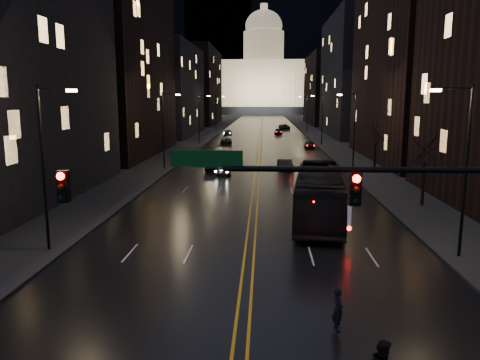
# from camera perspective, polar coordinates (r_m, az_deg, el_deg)

# --- Properties ---
(ground) EXTENTS (900.00, 900.00, 0.00)m
(ground) POSITION_cam_1_polar(r_m,az_deg,el_deg) (16.31, -0.06, -20.69)
(ground) COLOR black
(ground) RESTS_ON ground
(road) EXTENTS (20.00, 320.00, 0.02)m
(road) POSITION_cam_1_polar(r_m,az_deg,el_deg) (144.26, 2.68, 6.62)
(road) COLOR black
(road) RESTS_ON ground
(sidewalk_left) EXTENTS (8.00, 320.00, 0.16)m
(sidewalk_left) POSITION_cam_1_polar(r_m,az_deg,el_deg) (145.00, -2.90, 6.67)
(sidewalk_left) COLOR black
(sidewalk_left) RESTS_ON ground
(sidewalk_right) EXTENTS (8.00, 320.00, 0.16)m
(sidewalk_right) POSITION_cam_1_polar(r_m,az_deg,el_deg) (144.86, 8.26, 6.57)
(sidewalk_right) COLOR black
(sidewalk_right) RESTS_ON ground
(center_line) EXTENTS (0.62, 320.00, 0.01)m
(center_line) POSITION_cam_1_polar(r_m,az_deg,el_deg) (144.26, 2.68, 6.63)
(center_line) COLOR orange
(center_line) RESTS_ON road
(building_left_mid) EXTENTS (12.00, 30.00, 28.00)m
(building_left_mid) POSITION_cam_1_polar(r_m,az_deg,el_deg) (71.63, -15.19, 14.15)
(building_left_mid) COLOR black
(building_left_mid) RESTS_ON ground
(building_left_far) EXTENTS (12.00, 34.00, 20.00)m
(building_left_far) POSITION_cam_1_polar(r_m,az_deg,el_deg) (108.24, -8.78, 10.71)
(building_left_far) COLOR black
(building_left_far) RESTS_ON ground
(building_left_dist) EXTENTS (12.00, 40.00, 24.00)m
(building_left_dist) POSITION_cam_1_polar(r_m,az_deg,el_deg) (155.59, -5.17, 11.25)
(building_left_dist) COLOR black
(building_left_dist) RESTS_ON ground
(building_right_tall) EXTENTS (12.00, 30.00, 38.00)m
(building_right_tall) POSITION_cam_1_polar(r_m,az_deg,el_deg) (67.99, 21.39, 18.33)
(building_right_tall) COLOR black
(building_right_tall) RESTS_ON ground
(building_right_mid) EXTENTS (12.00, 34.00, 26.00)m
(building_right_mid) POSITION_cam_1_polar(r_m,az_deg,el_deg) (108.04, 14.09, 12.13)
(building_right_mid) COLOR black
(building_right_mid) RESTS_ON ground
(building_right_dist) EXTENTS (12.00, 40.00, 22.00)m
(building_right_dist) POSITION_cam_1_polar(r_m,az_deg,el_deg) (155.37, 10.64, 10.76)
(building_right_dist) COLOR black
(building_right_dist) RESTS_ON ground
(mountain_ridge) EXTENTS (520.00, 60.00, 130.00)m
(mountain_ridge) POSITION_cam_1_polar(r_m,az_deg,el_deg) (400.01, 9.01, 17.96)
(mountain_ridge) COLOR black
(mountain_ridge) RESTS_ON ground
(capitol) EXTENTS (90.00, 50.00, 58.50)m
(capitol) POSITION_cam_1_polar(r_m,az_deg,el_deg) (264.17, 2.86, 11.84)
(capitol) COLOR black
(capitol) RESTS_ON ground
(traffic_signal) EXTENTS (17.29, 0.45, 7.00)m
(traffic_signal) POSITION_cam_1_polar(r_m,az_deg,el_deg) (15.27, 22.69, -2.96)
(traffic_signal) COLOR black
(traffic_signal) RESTS_ON ground
(streetlamp_right_near) EXTENTS (2.13, 0.25, 9.00)m
(streetlamp_right_near) POSITION_cam_1_polar(r_m,az_deg,el_deg) (26.24, 25.52, 1.91)
(streetlamp_right_near) COLOR black
(streetlamp_right_near) RESTS_ON ground
(streetlamp_left_near) EXTENTS (2.13, 0.25, 9.00)m
(streetlamp_left_near) POSITION_cam_1_polar(r_m,az_deg,el_deg) (26.85, -22.57, 2.28)
(streetlamp_left_near) COLOR black
(streetlamp_left_near) RESTS_ON ground
(streetlamp_right_mid) EXTENTS (2.13, 0.25, 9.00)m
(streetlamp_right_mid) POSITION_cam_1_polar(r_m,az_deg,el_deg) (55.04, 13.58, 6.30)
(streetlamp_right_mid) COLOR black
(streetlamp_right_mid) RESTS_ON ground
(streetlamp_left_mid) EXTENTS (2.13, 0.25, 9.00)m
(streetlamp_left_mid) POSITION_cam_1_polar(r_m,az_deg,el_deg) (55.33, -9.16, 6.47)
(streetlamp_left_mid) COLOR black
(streetlamp_left_mid) RESTS_ON ground
(streetlamp_right_far) EXTENTS (2.13, 0.25, 9.00)m
(streetlamp_right_far) POSITION_cam_1_polar(r_m,az_deg,el_deg) (84.68, 9.88, 7.61)
(streetlamp_right_far) COLOR black
(streetlamp_right_far) RESTS_ON ground
(streetlamp_left_far) EXTENTS (2.13, 0.25, 9.00)m
(streetlamp_left_far) POSITION_cam_1_polar(r_m,az_deg,el_deg) (84.87, -4.91, 7.72)
(streetlamp_left_far) COLOR black
(streetlamp_left_far) RESTS_ON ground
(streetlamp_right_dist) EXTENTS (2.13, 0.25, 9.00)m
(streetlamp_right_dist) POSITION_cam_1_polar(r_m,az_deg,el_deg) (114.51, 8.09, 8.22)
(streetlamp_right_dist) COLOR black
(streetlamp_right_dist) RESTS_ON ground
(streetlamp_left_dist) EXTENTS (2.13, 0.25, 9.00)m
(streetlamp_left_dist) POSITION_cam_1_polar(r_m,az_deg,el_deg) (114.65, -2.85, 8.31)
(streetlamp_left_dist) COLOR black
(streetlamp_left_dist) RESTS_ON ground
(tree_right_mid) EXTENTS (2.40, 2.40, 6.65)m
(tree_right_mid) POSITION_cam_1_polar(r_m,az_deg,el_deg) (38.23, 21.69, 3.56)
(tree_right_mid) COLOR black
(tree_right_mid) RESTS_ON ground
(tree_right_far) EXTENTS (2.40, 2.40, 6.65)m
(tree_right_far) POSITION_cam_1_polar(r_m,az_deg,el_deg) (53.58, 16.26, 5.49)
(tree_right_far) COLOR black
(tree_right_far) RESTS_ON ground
(bus) EXTENTS (4.40, 13.12, 3.58)m
(bus) POSITION_cam_1_polar(r_m,az_deg,el_deg) (32.58, 9.62, -1.74)
(bus) COLOR black
(bus) RESTS_ON ground
(oncoming_car_a) EXTENTS (2.05, 4.05, 1.32)m
(oncoming_car_a) POSITION_cam_1_polar(r_m,az_deg,el_deg) (51.33, -2.07, 1.36)
(oncoming_car_a) COLOR black
(oncoming_car_a) RESTS_ON ground
(oncoming_car_b) EXTENTS (1.81, 4.87, 1.59)m
(oncoming_car_b) POSITION_cam_1_polar(r_m,az_deg,el_deg) (55.03, -3.30, 2.07)
(oncoming_car_b) COLOR black
(oncoming_car_b) RESTS_ON ground
(oncoming_car_c) EXTENTS (2.49, 4.76, 1.28)m
(oncoming_car_c) POSITION_cam_1_polar(r_m,az_deg,el_deg) (86.77, -1.72, 4.86)
(oncoming_car_c) COLOR black
(oncoming_car_c) RESTS_ON ground
(oncoming_car_d) EXTENTS (2.28, 4.79, 1.35)m
(oncoming_car_d) POSITION_cam_1_polar(r_m,az_deg,el_deg) (106.15, -1.52, 5.80)
(oncoming_car_d) COLOR black
(oncoming_car_d) RESTS_ON ground
(receding_car_a) EXTENTS (1.91, 4.27, 1.36)m
(receding_car_a) POSITION_cam_1_polar(r_m,az_deg,el_deg) (54.15, 5.56, 1.79)
(receding_car_a) COLOR black
(receding_car_a) RESTS_ON ground
(receding_car_b) EXTENTS (1.83, 4.07, 1.36)m
(receding_car_b) POSITION_cam_1_polar(r_m,az_deg,el_deg) (78.94, 8.46, 4.28)
(receding_car_b) COLOR black
(receding_car_b) RESTS_ON ground
(receding_car_c) EXTENTS (2.01, 4.55, 1.30)m
(receding_car_c) POSITION_cam_1_polar(r_m,az_deg,el_deg) (109.90, 4.71, 5.90)
(receding_car_c) COLOR black
(receding_car_c) RESTS_ON ground
(receding_car_d) EXTENTS (3.14, 5.59, 1.48)m
(receding_car_d) POSITION_cam_1_polar(r_m,az_deg,el_deg) (127.67, 5.44, 6.49)
(receding_car_d) COLOR black
(receding_car_d) RESTS_ON ground
(pedestrian_a) EXTENTS (0.50, 0.66, 1.61)m
(pedestrian_a) POSITION_cam_1_polar(r_m,az_deg,el_deg) (17.81, 11.83, -15.19)
(pedestrian_a) COLOR black
(pedestrian_a) RESTS_ON ground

